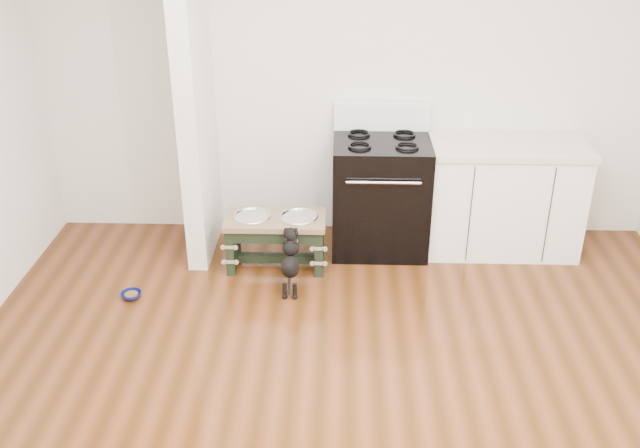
% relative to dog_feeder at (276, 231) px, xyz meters
% --- Properties ---
extents(ground, '(5.00, 5.00, 0.00)m').
position_rel_dog_feeder_xyz_m(ground, '(0.57, -1.80, -0.30)').
color(ground, '#41220B').
rests_on(ground, ground).
extents(room_shell, '(5.00, 5.00, 5.00)m').
position_rel_dog_feeder_xyz_m(room_shell, '(0.57, -1.80, 1.32)').
color(room_shell, silver).
rests_on(room_shell, ground).
extents(partition_wall, '(0.15, 0.80, 2.70)m').
position_rel_dog_feeder_xyz_m(partition_wall, '(-0.61, 0.30, 1.05)').
color(partition_wall, silver).
rests_on(partition_wall, ground).
extents(oven_range, '(0.76, 0.69, 1.14)m').
position_rel_dog_feeder_xyz_m(oven_range, '(0.82, 0.36, 0.18)').
color(oven_range, black).
rests_on(oven_range, ground).
extents(cabinet_run, '(1.24, 0.64, 0.91)m').
position_rel_dog_feeder_xyz_m(cabinet_run, '(1.80, 0.38, 0.15)').
color(cabinet_run, white).
rests_on(cabinet_run, ground).
extents(dog_feeder, '(0.77, 0.41, 0.44)m').
position_rel_dog_feeder_xyz_m(dog_feeder, '(0.00, 0.00, 0.00)').
color(dog_feeder, black).
rests_on(dog_feeder, ground).
extents(puppy, '(0.14, 0.40, 0.47)m').
position_rel_dog_feeder_xyz_m(puppy, '(0.14, -0.36, -0.04)').
color(puppy, black).
rests_on(puppy, ground).
extents(floor_bowl, '(0.17, 0.17, 0.05)m').
position_rel_dog_feeder_xyz_m(floor_bowl, '(-1.02, -0.51, -0.28)').
color(floor_bowl, '#0B1551').
rests_on(floor_bowl, ground).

